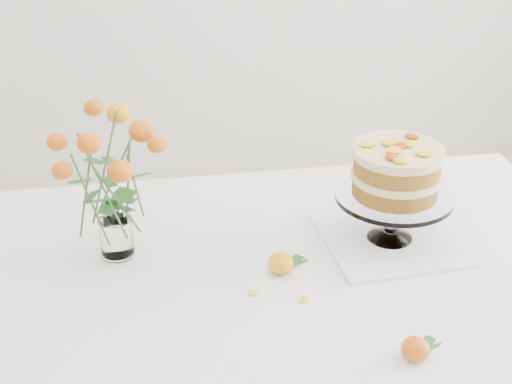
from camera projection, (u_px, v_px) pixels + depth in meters
table at (298, 292)px, 1.63m from camera, size 1.43×0.93×0.76m
napkin at (389, 239)px, 1.67m from camera, size 0.32×0.32×0.01m
cake_stand at (396, 176)px, 1.59m from camera, size 0.27×0.27×0.24m
rose_vase at (109, 168)px, 1.51m from camera, size 0.31×0.31×0.38m
loose_rose_near at (281, 263)px, 1.55m from camera, size 0.09×0.06×0.05m
loose_rose_far at (415, 349)px, 1.30m from camera, size 0.09×0.06×0.04m
stray_petal_a at (253, 293)px, 1.49m from camera, size 0.03×0.02×0.00m
stray_petal_b at (304, 300)px, 1.47m from camera, size 0.03×0.02×0.00m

